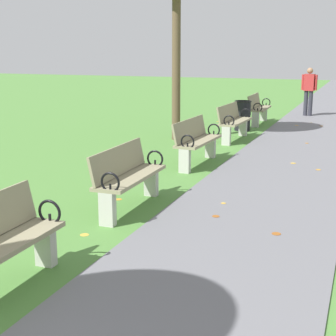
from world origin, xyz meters
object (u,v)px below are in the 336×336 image
object	(u,v)px
park_bench_4	(196,140)
park_bench_6	(258,108)
park_bench_3	(128,176)
pedestrian_walking	(309,89)
park_bench_5	(233,121)
trash_bin	(243,115)

from	to	relation	value
park_bench_4	park_bench_6	distance (m)	6.09
park_bench_3	pedestrian_walking	distance (m)	11.69
park_bench_3	park_bench_5	world-z (taller)	same
park_bench_4	pedestrian_walking	distance (m)	8.62
trash_bin	pedestrian_walking	bearing A→B (deg)	70.72
park_bench_3	trash_bin	bearing A→B (deg)	91.09
park_bench_5	pedestrian_walking	distance (m)	5.70
park_bench_6	pedestrian_walking	bearing A→B (deg)	63.50
park_bench_4	pedestrian_walking	size ratio (longest dim) A/B	1.00
park_bench_6	trash_bin	distance (m)	1.47
park_bench_3	park_bench_6	distance (m)	9.18
park_bench_3	pedestrian_walking	bearing A→B (deg)	84.02
park_bench_4	trash_bin	distance (m)	4.63
park_bench_5	park_bench_6	size ratio (longest dim) A/B	1.00
park_bench_4	pedestrian_walking	world-z (taller)	pedestrian_walking
pedestrian_walking	park_bench_3	bearing A→B (deg)	-95.98
park_bench_3	trash_bin	world-z (taller)	park_bench_3
park_bench_5	pedestrian_walking	world-z (taller)	pedestrian_walking
park_bench_4	park_bench_5	world-z (taller)	same
park_bench_3	pedestrian_walking	world-z (taller)	pedestrian_walking
park_bench_5	trash_bin	world-z (taller)	park_bench_5
park_bench_6	pedestrian_walking	distance (m)	2.76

